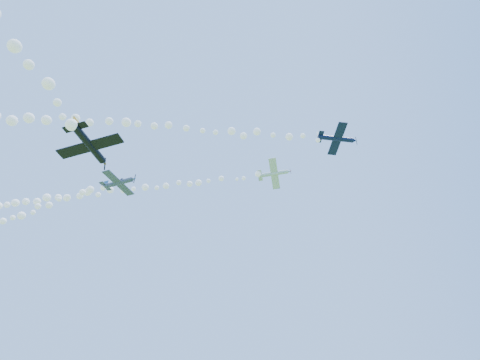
% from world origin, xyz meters
% --- Properties ---
extents(plane_white, '(6.80, 6.80, 2.27)m').
position_xyz_m(plane_white, '(8.46, 2.49, 54.17)').
color(plane_white, silver).
extents(smoke_trail_white, '(82.77, 8.31, 2.86)m').
position_xyz_m(smoke_trail_white, '(-34.91, -0.67, 53.85)').
color(smoke_trail_white, white).
extents(plane_navy, '(6.79, 7.19, 2.40)m').
position_xyz_m(plane_navy, '(20.40, -7.30, 50.68)').
color(plane_navy, '#0C1337').
extents(smoke_trail_navy, '(79.83, 28.81, 2.70)m').
position_xyz_m(smoke_trail_navy, '(-21.38, -21.52, 50.49)').
color(smoke_trail_navy, white).
extents(plane_grey, '(6.97, 7.38, 2.44)m').
position_xyz_m(plane_grey, '(-17.04, -8.95, 47.24)').
color(plane_grey, '#3E445A').
extents(plane_black, '(7.36, 7.20, 1.95)m').
position_xyz_m(plane_black, '(-8.01, -28.57, 34.26)').
color(plane_black, black).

